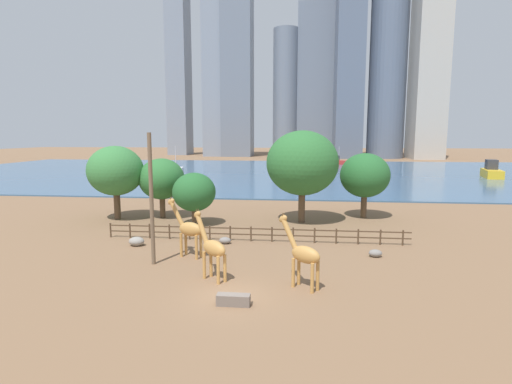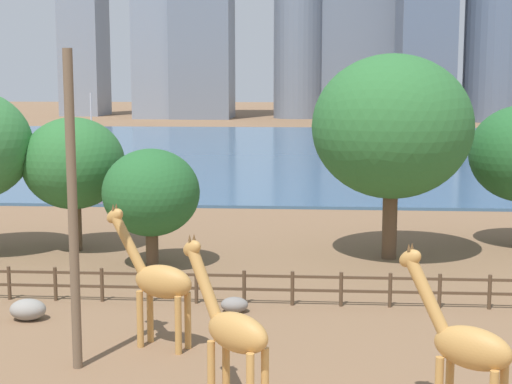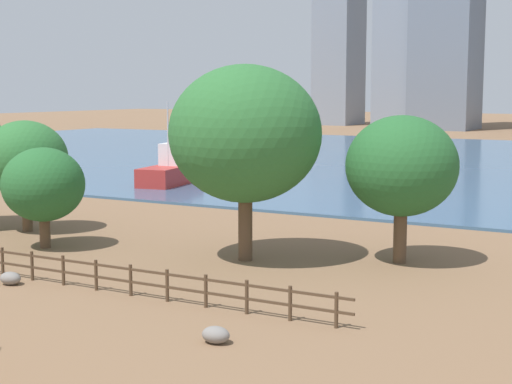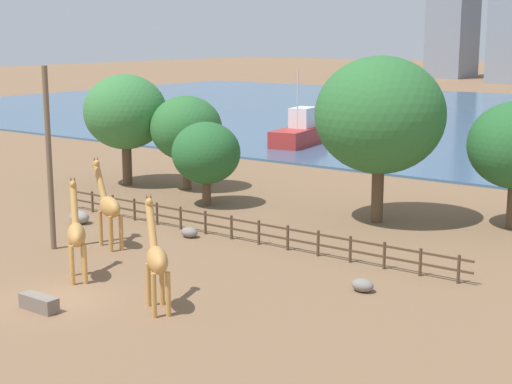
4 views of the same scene
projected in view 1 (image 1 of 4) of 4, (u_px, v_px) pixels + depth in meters
The scene contains 28 objects.
ground_plane at pixel (284, 171), 101.35m from camera, with size 400.00×400.00×0.00m, color brown.
harbor_water at pixel (284, 172), 98.38m from camera, with size 180.00×86.00×0.20m, color #3D6084.
giraffe_tall at pixel (212, 248), 24.99m from camera, with size 2.69×2.28×4.38m.
giraffe_companion at pixel (303, 254), 23.58m from camera, with size 2.81×2.30×4.40m.
giraffe_young at pixel (189, 229), 29.74m from camera, with size 3.16×1.72×4.49m.
utility_pole at pixel (151, 200), 27.69m from camera, with size 0.28×0.28×9.25m, color brown.
boulder_near_fence at pixel (225, 240), 33.62m from camera, with size 1.00×0.74×0.56m, color gray.
boulder_by_pole at pixel (375, 253), 29.95m from camera, with size 0.98×0.75×0.56m, color gray.
boulder_small at pixel (137, 241), 32.95m from camera, with size 1.28×1.00×0.75m, color gray.
feeding_trough at pixel (233, 300), 21.41m from camera, with size 1.80×0.60×0.60m, color #72665B.
enclosure_fence at pixel (253, 233), 34.33m from camera, with size 26.12×0.14×1.30m.
tree_left_large at pixel (302, 163), 41.11m from camera, with size 7.43×7.43×9.58m.
tree_center_broad at pixel (194, 192), 40.21m from camera, with size 4.35×4.35×5.36m.
tree_right_tall at pixel (365, 176), 43.65m from camera, with size 5.39×5.39×7.16m.
tree_left_small at pixel (162, 179), 43.71m from camera, with size 4.99×4.99×6.58m.
tree_right_small at pixel (116, 171), 42.84m from camera, with size 5.93×5.93×7.97m.
boat_ferry at pixel (177, 182), 66.97m from camera, with size 4.18×8.37×7.20m.
boat_sailboat at pixel (337, 161), 123.74m from camera, with size 6.54×4.39×5.55m.
boat_tug at pixel (492, 172), 84.76m from camera, with size 4.98×9.00×3.75m.
boat_barge at pixel (313, 158), 133.53m from camera, with size 9.20×4.89×3.84m.
skyline_tower_needle at pixel (351, 23), 156.00m from camera, with size 10.53×15.41×105.45m, color slate.
skyline_block_central at pixel (237, 56), 171.99m from camera, with size 12.78×14.30×86.39m, color slate.
skyline_tower_glass at pixel (389, 33), 155.63m from camera, with size 14.40×14.40×97.73m, color slate.
skyline_block_left at pixel (178, 53), 186.01m from camera, with size 9.08×12.83×94.90m, color gray.
skyline_block_right at pixel (214, 47), 171.20m from camera, with size 9.40×9.94×93.30m, color gray.
skyline_tower_short at pixel (286, 94), 173.92m from camera, with size 10.92×10.92×54.34m, color slate.
skyline_block_wide at pixel (429, 67), 151.93m from camera, with size 11.49×14.83×70.17m, color #B7B2A8.
skyline_tower_far at pixel (316, 82), 174.75m from camera, with size 16.01×10.56×64.82m, color slate.
Camera 1 is at (3.73, -21.27, 9.04)m, focal length 28.00 mm.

